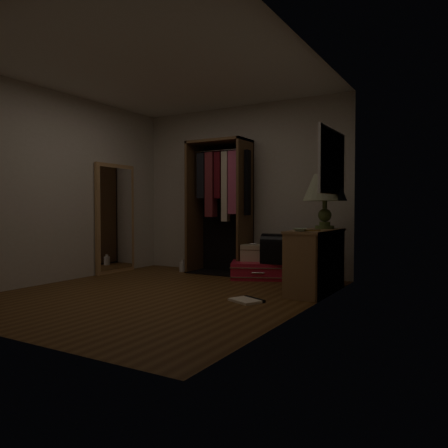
# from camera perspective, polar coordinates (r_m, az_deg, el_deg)

# --- Properties ---
(ground) EXTENTS (4.00, 4.00, 0.00)m
(ground) POSITION_cam_1_polar(r_m,az_deg,el_deg) (5.26, -8.17, -9.00)
(ground) COLOR #533417
(ground) RESTS_ON ground
(room_walls) EXTENTS (3.52, 4.02, 2.60)m
(room_walls) POSITION_cam_1_polar(r_m,az_deg,el_deg) (5.17, -7.29, 7.51)
(room_walls) COLOR beige
(room_walls) RESTS_ON ground
(console_bookshelf) EXTENTS (0.42, 1.12, 0.75)m
(console_bookshelf) POSITION_cam_1_polar(r_m,az_deg,el_deg) (5.38, 11.97, -4.52)
(console_bookshelf) COLOR #956E48
(console_bookshelf) RESTS_ON ground
(open_wardrobe) EXTENTS (1.01, 0.50, 2.05)m
(open_wardrobe) POSITION_cam_1_polar(r_m,az_deg,el_deg) (6.75, -0.30, 3.78)
(open_wardrobe) COLOR brown
(open_wardrobe) RESTS_ON ground
(floor_mirror) EXTENTS (0.06, 0.80, 1.70)m
(floor_mirror) POSITION_cam_1_polar(r_m,az_deg,el_deg) (7.04, -14.00, 0.71)
(floor_mirror) COLOR tan
(floor_mirror) RESTS_ON ground
(pink_suitcase) EXTENTS (0.95, 0.84, 0.24)m
(pink_suitcase) POSITION_cam_1_polar(r_m,az_deg,el_deg) (6.32, 4.53, -6.02)
(pink_suitcase) COLOR red
(pink_suitcase) RESTS_ON ground
(train_case) EXTENTS (0.41, 0.34, 0.26)m
(train_case) POSITION_cam_1_polar(r_m,az_deg,el_deg) (6.39, 3.84, -3.75)
(train_case) COLOR beige
(train_case) RESTS_ON pink_suitcase
(black_bag) EXTENTS (0.41, 0.29, 0.42)m
(black_bag) POSITION_cam_1_polar(r_m,az_deg,el_deg) (6.11, 6.78, -3.15)
(black_bag) COLOR black
(black_bag) RESTS_ON pink_suitcase
(table_lamp) EXTENTS (0.72, 0.72, 0.68)m
(table_lamp) POSITION_cam_1_polar(r_m,az_deg,el_deg) (5.65, 13.05, 4.48)
(table_lamp) COLOR #42582A
(table_lamp) RESTS_ON console_bookshelf
(brass_tray) EXTENTS (0.28, 0.28, 0.01)m
(brass_tray) POSITION_cam_1_polar(r_m,az_deg,el_deg) (5.10, 11.10, -0.78)
(brass_tray) COLOR olive
(brass_tray) RESTS_ON console_bookshelf
(ceramic_bowl) EXTENTS (0.16, 0.16, 0.04)m
(ceramic_bowl) POSITION_cam_1_polar(r_m,az_deg,el_deg) (4.95, 9.86, -0.74)
(ceramic_bowl) COLOR #B4D8BD
(ceramic_bowl) RESTS_ON console_bookshelf
(white_jug) EXTENTS (0.11, 0.11, 0.19)m
(white_jug) POSITION_cam_1_polar(r_m,az_deg,el_deg) (7.01, -5.43, -5.58)
(white_jug) COLOR white
(white_jug) RESTS_ON ground
(floor_book) EXTENTS (0.41, 0.38, 0.03)m
(floor_book) POSITION_cam_1_polar(r_m,az_deg,el_deg) (4.79, 3.12, -9.91)
(floor_book) COLOR #F2E6CB
(floor_book) RESTS_ON ground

